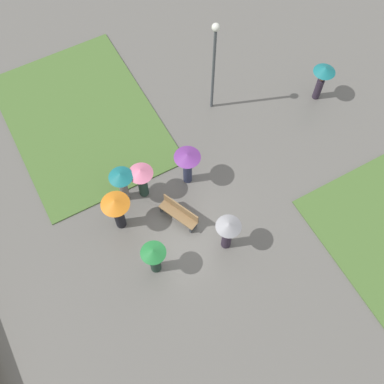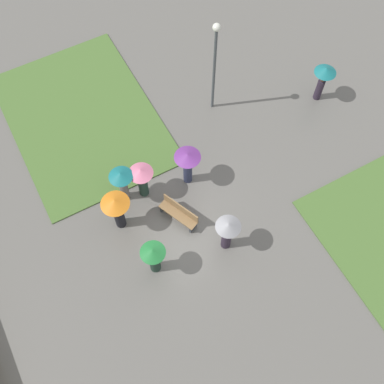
{
  "view_description": "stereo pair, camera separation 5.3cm",
  "coord_description": "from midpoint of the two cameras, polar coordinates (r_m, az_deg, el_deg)",
  "views": [
    {
      "loc": [
        6.63,
        -3.53,
        17.26
      ],
      "look_at": [
        -0.93,
        0.63,
        1.01
      ],
      "focal_mm": 45.0,
      "sensor_mm": 36.0,
      "label": 1
    },
    {
      "loc": [
        6.65,
        -3.48,
        17.26
      ],
      "look_at": [
        -0.93,
        0.63,
        1.01
      ],
      "focal_mm": 45.0,
      "sensor_mm": 36.0,
      "label": 2
    }
  ],
  "objects": [
    {
      "name": "ground_plane",
      "position": [
        18.82,
        -0.24,
        -4.46
      ],
      "size": [
        90.0,
        90.0,
        0.0
      ],
      "primitive_type": "plane",
      "color": "#66635E"
    },
    {
      "name": "crowd_person_green",
      "position": [
        17.19,
        -4.49,
        -7.61
      ],
      "size": [
        0.92,
        0.92,
        1.83
      ],
      "rotation": [
        0.0,
        0.0,
        2.36
      ],
      "color": "#1E3328",
      "rests_on": "ground_plane"
    },
    {
      "name": "crowd_person_pink",
      "position": [
        18.54,
        -5.91,
        1.74
      ],
      "size": [
        0.96,
        0.96,
        1.83
      ],
      "rotation": [
        0.0,
        0.0,
        2.62
      ],
      "color": "#1E3328",
      "rests_on": "ground_plane"
    },
    {
      "name": "lone_walker_mid_plaza",
      "position": [
        21.95,
        15.4,
        13.02
      ],
      "size": [
        0.95,
        0.95,
        1.91
      ],
      "rotation": [
        0.0,
        0.0,
        4.34
      ],
      "color": "#2D2333",
      "rests_on": "ground_plane"
    },
    {
      "name": "crowd_person_teal",
      "position": [
        18.5,
        -8.21,
        1.29
      ],
      "size": [
        0.93,
        0.93,
        1.87
      ],
      "rotation": [
        0.0,
        0.0,
        1.63
      ],
      "color": "slate",
      "rests_on": "ground_plane"
    },
    {
      "name": "park_bench",
      "position": [
        18.62,
        -1.44,
        -2.46
      ],
      "size": [
        1.68,
        1.05,
        0.9
      ],
      "rotation": [
        0.0,
        0.0,
        0.42
      ],
      "color": "brown",
      "rests_on": "ground_plane"
    },
    {
      "name": "crowd_person_grey",
      "position": [
        17.47,
        4.31,
        -4.67
      ],
      "size": [
        0.94,
        0.94,
        1.92
      ],
      "rotation": [
        0.0,
        0.0,
        2.9
      ],
      "color": "#2D2333",
      "rests_on": "ground_plane"
    },
    {
      "name": "lamp_post",
      "position": [
        19.67,
        2.81,
        15.58
      ],
      "size": [
        0.32,
        0.32,
        4.75
      ],
      "color": "#474C51",
      "rests_on": "ground_plane"
    },
    {
      "name": "crowd_person_orange",
      "position": [
        17.87,
        -8.85,
        -1.87
      ],
      "size": [
        1.08,
        1.08,
        2.03
      ],
      "rotation": [
        0.0,
        0.0,
        3.43
      ],
      "color": "black",
      "rests_on": "ground_plane"
    },
    {
      "name": "crowd_person_purple",
      "position": [
        18.68,
        -0.45,
        3.51
      ],
      "size": [
        1.04,
        1.04,
        1.94
      ],
      "rotation": [
        0.0,
        0.0,
        1.27
      ],
      "color": "#282D47",
      "rests_on": "ground_plane"
    },
    {
      "name": "lawn_patch_near",
      "position": [
        22.03,
        -12.77,
        8.53
      ],
      "size": [
        8.39,
        6.02,
        0.06
      ],
      "color": "#4C7033",
      "rests_on": "ground_plane"
    }
  ]
}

